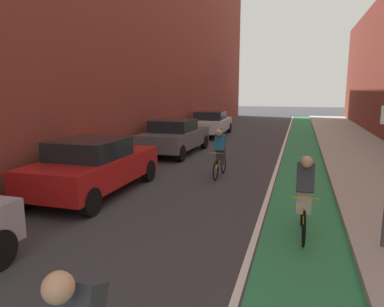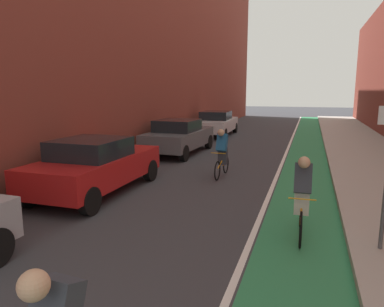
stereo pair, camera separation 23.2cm
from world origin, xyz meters
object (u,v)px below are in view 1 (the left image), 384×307
(parked_sedan_white, at_px, (211,123))
(cyclist_trailing, at_px, (220,152))
(parked_sedan_red, at_px, (94,166))
(parked_sedan_gray, at_px, (175,136))
(cyclist_mid, at_px, (304,193))

(parked_sedan_white, distance_m, cyclist_trailing, 10.66)
(parked_sedan_white, bearing_deg, parked_sedan_red, -90.01)
(parked_sedan_red, height_order, cyclist_trailing, cyclist_trailing)
(cyclist_trailing, bearing_deg, parked_sedan_gray, 128.43)
(parked_sedan_white, distance_m, cyclist_mid, 15.45)
(parked_sedan_gray, distance_m, parked_sedan_white, 6.66)
(cyclist_mid, bearing_deg, parked_sedan_red, 166.91)
(parked_sedan_gray, height_order, cyclist_trailing, cyclist_trailing)
(parked_sedan_white, bearing_deg, cyclist_trailing, -74.42)
(parked_sedan_red, distance_m, cyclist_mid, 5.60)
(parked_sedan_red, bearing_deg, parked_sedan_white, 89.99)
(parked_sedan_red, height_order, cyclist_mid, cyclist_mid)
(parked_sedan_white, bearing_deg, parked_sedan_gray, -90.02)
(parked_sedan_gray, bearing_deg, cyclist_mid, -54.98)
(parked_sedan_gray, xyz_separation_m, cyclist_trailing, (2.87, -3.61, 0.02))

